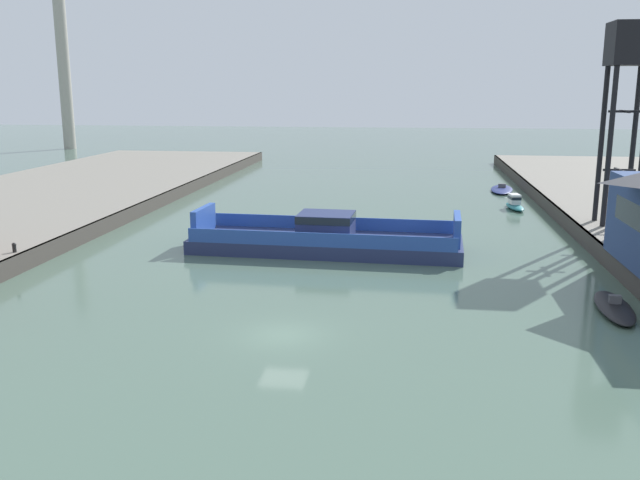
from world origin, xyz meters
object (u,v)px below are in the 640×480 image
at_px(moored_boat_near_left, 614,307).
at_px(crane_tower, 629,65).
at_px(chain_ferry, 326,239).
at_px(smokestack_distant_a, 63,57).
at_px(moored_boat_mid_left, 515,204).
at_px(moored_boat_near_right, 502,189).

height_order(moored_boat_near_left, crane_tower, crane_tower).
relative_size(chain_ferry, smokestack_distant_a, 0.60).
relative_size(moored_boat_near_left, crane_tower, 0.41).
height_order(moored_boat_mid_left, smokestack_distant_a, smokestack_distant_a).
bearing_deg(chain_ferry, crane_tower, 17.17).
xyz_separation_m(moored_boat_near_left, moored_boat_near_right, (-0.60, 49.08, -0.03)).
distance_m(moored_boat_near_right, smokestack_distant_a, 102.44).
bearing_deg(smokestack_distant_a, crane_tower, -41.00).
relative_size(moored_boat_near_left, smokestack_distant_a, 0.19).
distance_m(moored_boat_near_left, moored_boat_near_right, 49.09).
xyz_separation_m(moored_boat_near_left, crane_tower, (5.50, 20.68, 14.68)).
height_order(moored_boat_near_left, moored_boat_near_right, moored_boat_near_left).
distance_m(moored_boat_near_left, crane_tower, 25.95).
distance_m(moored_boat_near_right, moored_boat_mid_left, 13.64).
distance_m(chain_ferry, moored_boat_near_right, 40.43).
bearing_deg(crane_tower, moored_boat_near_left, -104.89).
bearing_deg(chain_ferry, smokestack_distant_a, 127.67).
bearing_deg(moored_boat_mid_left, crane_tower, -66.63).
relative_size(moored_boat_mid_left, crane_tower, 0.30).
bearing_deg(smokestack_distant_a, moored_boat_mid_left, -37.30).
relative_size(chain_ferry, crane_tower, 1.31).
bearing_deg(crane_tower, smokestack_distant_a, 139.00).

